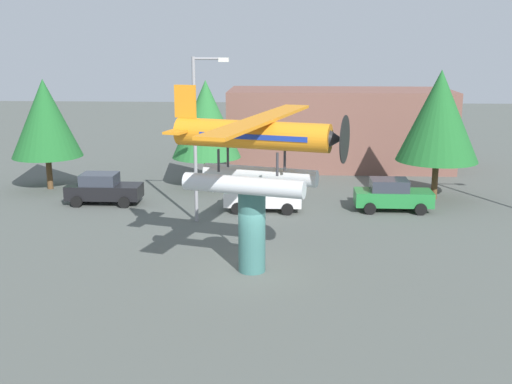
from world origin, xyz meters
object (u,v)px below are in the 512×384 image
(car_far_green, at_px, (392,195))
(tree_east, at_px, (206,119))
(tree_west, at_px, (45,118))
(floatplane_monument, at_px, (255,147))
(car_near_black, at_px, (103,189))
(storefront_building, at_px, (339,129))
(streetlight_primary, at_px, (198,129))
(tree_center_back, at_px, (439,116))
(display_pedestal, at_px, (252,230))
(car_mid_white, at_px, (262,195))

(car_far_green, height_order, tree_east, tree_east)
(tree_west, bearing_deg, car_far_green, -11.10)
(floatplane_monument, relative_size, car_near_black, 2.45)
(storefront_building, distance_m, tree_west, 20.34)
(storefront_building, bearing_deg, streetlight_primary, -118.55)
(floatplane_monument, height_order, car_far_green, floatplane_monument)
(storefront_building, distance_m, tree_center_back, 10.83)
(display_pedestal, relative_size, tree_center_back, 0.46)
(car_near_black, xyz_separation_m, tree_west, (-4.44, 3.48, 3.57))
(car_far_green, distance_m, tree_east, 12.60)
(car_near_black, height_order, car_far_green, same)
(car_near_black, bearing_deg, tree_west, 141.91)
(floatplane_monument, height_order, storefront_building, floatplane_monument)
(streetlight_primary, height_order, storefront_building, streetlight_primary)
(streetlight_primary, bearing_deg, storefront_building, 61.45)
(tree_center_back, bearing_deg, display_pedestal, -128.36)
(tree_east, xyz_separation_m, tree_center_back, (13.81, -2.47, 0.58))
(streetlight_primary, height_order, tree_west, streetlight_primary)
(car_far_green, distance_m, tree_west, 21.40)
(tree_west, relative_size, tree_center_back, 0.91)
(floatplane_monument, distance_m, tree_west, 19.56)
(car_far_green, bearing_deg, car_near_black, 177.95)
(car_far_green, xyz_separation_m, tree_west, (-20.71, 4.06, 3.57))
(car_mid_white, bearing_deg, tree_center_back, 17.66)
(car_near_black, xyz_separation_m, car_mid_white, (9.13, -0.97, 0.00))
(tree_west, distance_m, tree_east, 9.86)
(storefront_building, xyz_separation_m, tree_east, (-8.79, -6.90, 1.49))
(display_pedestal, bearing_deg, floatplane_monument, -15.68)
(car_near_black, xyz_separation_m, car_far_green, (16.27, -0.58, 0.00))
(car_mid_white, bearing_deg, storefront_building, 68.24)
(tree_center_back, bearing_deg, streetlight_primary, -157.17)
(tree_east, relative_size, tree_center_back, 0.90)
(car_far_green, relative_size, streetlight_primary, 0.50)
(display_pedestal, xyz_separation_m, streetlight_primary, (-3.12, 7.11, 3.10))
(car_mid_white, height_order, streetlight_primary, streetlight_primary)
(streetlight_primary, bearing_deg, tree_east, 94.92)
(car_far_green, distance_m, streetlight_primary, 11.29)
(display_pedestal, distance_m, tree_west, 19.62)
(floatplane_monument, relative_size, tree_east, 1.53)
(car_far_green, xyz_separation_m, streetlight_primary, (-10.23, -2.71, 3.95))
(display_pedestal, height_order, car_far_green, display_pedestal)
(car_near_black, height_order, car_mid_white, same)
(streetlight_primary, bearing_deg, tree_center_back, 22.83)
(floatplane_monument, distance_m, tree_east, 15.66)
(car_mid_white, xyz_separation_m, car_far_green, (7.14, 0.38, 0.00))
(car_mid_white, distance_m, tree_east, 7.62)
(car_mid_white, distance_m, tree_west, 14.71)
(car_far_green, bearing_deg, display_pedestal, -125.90)
(car_mid_white, height_order, car_far_green, same)
(tree_center_back, bearing_deg, car_far_green, -135.77)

